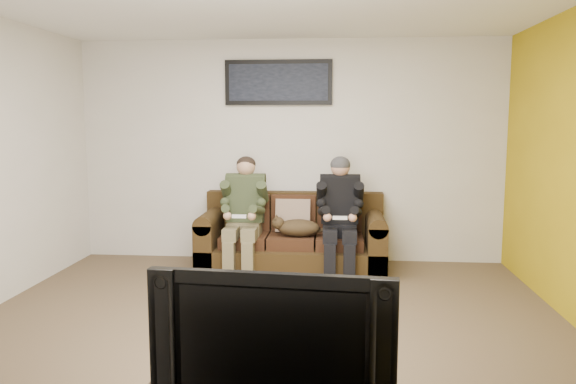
# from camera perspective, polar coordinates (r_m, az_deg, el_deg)

# --- Properties ---
(floor) EXTENTS (5.00, 5.00, 0.00)m
(floor) POSITION_cam_1_polar(r_m,az_deg,el_deg) (4.71, -2.11, -13.45)
(floor) COLOR brown
(floor) RESTS_ON ground
(wall_back) EXTENTS (5.00, 0.00, 5.00)m
(wall_back) POSITION_cam_1_polar(r_m,az_deg,el_deg) (6.65, 0.21, 4.16)
(wall_back) COLOR beige
(wall_back) RESTS_ON ground
(wall_front) EXTENTS (5.00, 0.00, 5.00)m
(wall_front) POSITION_cam_1_polar(r_m,az_deg,el_deg) (2.22, -9.41, -2.44)
(wall_front) COLOR beige
(wall_front) RESTS_ON ground
(sofa) EXTENTS (2.04, 0.88, 0.84)m
(sofa) POSITION_cam_1_polar(r_m,az_deg,el_deg) (6.35, 0.48, -4.96)
(sofa) COLOR #32220F
(sofa) RESTS_ON ground
(throw_pillow) EXTENTS (0.39, 0.19, 0.39)m
(throw_pillow) POSITION_cam_1_polar(r_m,az_deg,el_deg) (6.34, 0.51, -2.42)
(throw_pillow) COLOR #8A705B
(throw_pillow) RESTS_ON sofa
(throw_blanket) EXTENTS (0.42, 0.20, 0.07)m
(throw_blanket) POSITION_cam_1_polar(r_m,az_deg,el_deg) (6.59, -4.70, 0.06)
(throw_blanket) COLOR tan
(throw_blanket) RESTS_ON sofa
(person_left) EXTENTS (0.51, 0.87, 1.26)m
(person_left) POSITION_cam_1_polar(r_m,az_deg,el_deg) (6.18, -4.50, -1.67)
(person_left) COLOR brown
(person_left) RESTS_ON sofa
(person_right) EXTENTS (0.51, 0.86, 1.27)m
(person_right) POSITION_cam_1_polar(r_m,az_deg,el_deg) (6.10, 5.29, -1.77)
(person_right) COLOR black
(person_right) RESTS_ON sofa
(cat) EXTENTS (0.66, 0.26, 0.24)m
(cat) POSITION_cam_1_polar(r_m,az_deg,el_deg) (6.10, 0.89, -3.61)
(cat) COLOR #46331B
(cat) RESTS_ON sofa
(framed_poster) EXTENTS (1.25, 0.05, 0.52)m
(framed_poster) POSITION_cam_1_polar(r_m,az_deg,el_deg) (6.63, -0.99, 11.07)
(framed_poster) COLOR black
(framed_poster) RESTS_ON wall_back
(television) EXTENTS (1.09, 0.23, 0.63)m
(television) POSITION_cam_1_polar(r_m,az_deg,el_deg) (2.61, -1.34, -14.20)
(television) COLOR black
(television) RESTS_ON tv_stand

